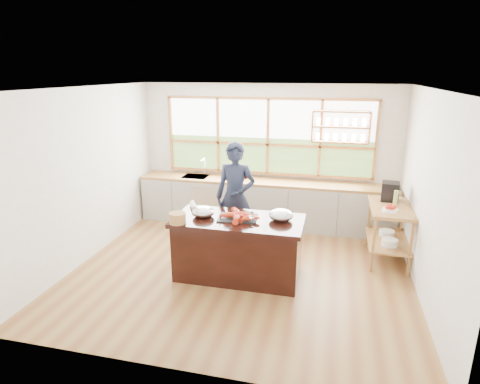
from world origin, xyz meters
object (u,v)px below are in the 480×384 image
(cook, at_px, (235,197))
(espresso_machine, at_px, (390,191))
(island, at_px, (238,248))
(wicker_basket, at_px, (177,218))

(cook, xyz_separation_m, espresso_machine, (2.46, 0.48, 0.13))
(island, relative_size, wicker_basket, 7.94)
(cook, distance_m, wicker_basket, 1.37)
(island, relative_size, espresso_machine, 6.09)
(wicker_basket, bearing_deg, island, 24.03)
(espresso_machine, bearing_deg, cook, -162.76)
(espresso_machine, distance_m, wicker_basket, 3.45)
(espresso_machine, relative_size, wicker_basket, 1.31)
(island, xyz_separation_m, wicker_basket, (-0.78, -0.35, 0.52))
(island, height_order, espresso_machine, espresso_machine)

